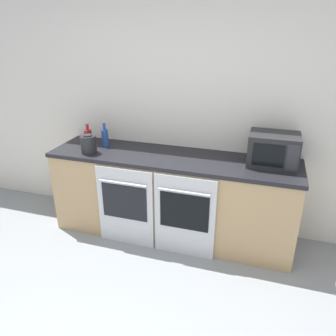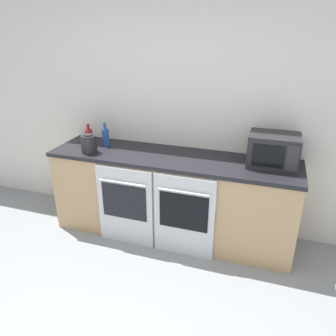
% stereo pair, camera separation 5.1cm
% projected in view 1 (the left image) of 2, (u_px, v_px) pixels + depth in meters
% --- Properties ---
extents(wall_back, '(10.00, 0.06, 2.60)m').
position_uv_depth(wall_back, '(181.00, 110.00, 3.42)').
color(wall_back, silver).
rests_on(wall_back, ground_plane).
extents(counter_back, '(2.52, 0.64, 0.91)m').
position_uv_depth(counter_back, '(172.00, 196.00, 3.46)').
color(counter_back, tan).
rests_on(counter_back, ground_plane).
extents(oven_left, '(0.60, 0.06, 0.85)m').
position_uv_depth(oven_left, '(125.00, 207.00, 3.29)').
color(oven_left, silver).
rests_on(oven_left, ground_plane).
extents(oven_right, '(0.60, 0.06, 0.85)m').
position_uv_depth(oven_right, '(184.00, 217.00, 3.13)').
color(oven_right, silver).
rests_on(oven_right, ground_plane).
extents(microwave, '(0.45, 0.34, 0.30)m').
position_uv_depth(microwave, '(273.00, 150.00, 3.02)').
color(microwave, '#232326').
rests_on(microwave, counter_back).
extents(bottle_red, '(0.08, 0.08, 0.23)m').
position_uv_depth(bottle_red, '(88.00, 137.00, 3.56)').
color(bottle_red, maroon).
rests_on(bottle_red, counter_back).
extents(bottle_blue, '(0.07, 0.07, 0.26)m').
position_uv_depth(bottle_blue, '(105.00, 137.00, 3.51)').
color(bottle_blue, '#234793').
rests_on(bottle_blue, counter_back).
extents(kettle, '(0.16, 0.16, 0.19)m').
position_uv_depth(kettle, '(89.00, 144.00, 3.34)').
color(kettle, '#232326').
rests_on(kettle, counter_back).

